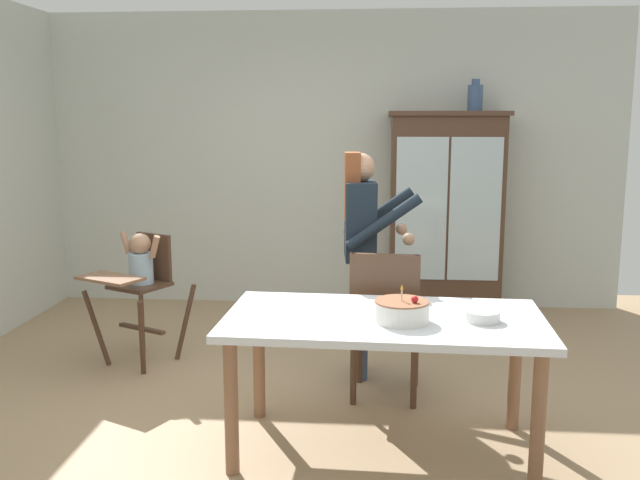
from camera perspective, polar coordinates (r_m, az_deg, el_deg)
ground_plane at (r=4.26m, az=-1.47°, el=-14.36°), size 6.24×6.24×0.00m
wall_back at (r=6.51m, az=0.91°, el=6.46°), size 5.32×0.06×2.70m
china_cabinet at (r=6.31m, az=10.20°, el=2.16°), size 1.03×0.48×1.81m
ceramic_vase at (r=6.29m, az=12.56°, el=11.33°), size 0.13×0.13×0.27m
high_chair_with_toddler at (r=5.13m, az=-14.49°, el=-2.72°), size 0.77×0.83×0.95m
adult_person at (r=4.67m, az=3.38°, el=0.27°), size 0.53×0.51×1.53m
dining_table at (r=3.68m, az=5.22°, el=-7.59°), size 1.68×0.92×0.74m
birthday_cake at (r=3.56m, az=6.67°, el=-5.78°), size 0.28×0.28×0.19m
serving_bowl at (r=3.65m, az=13.10°, el=-6.05°), size 0.18×0.18×0.05m
dining_chair_far_side at (r=4.33m, az=5.35°, el=-6.15°), size 0.47×0.47×0.96m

